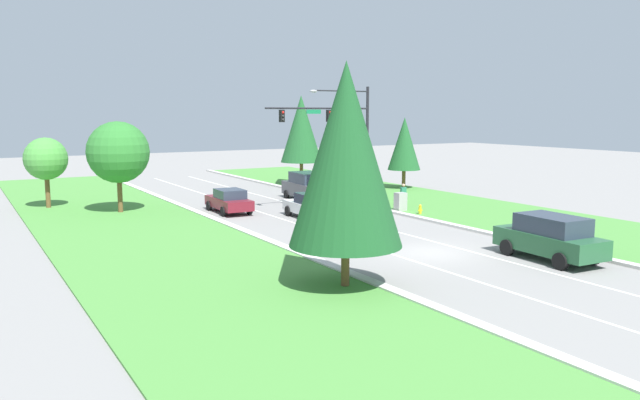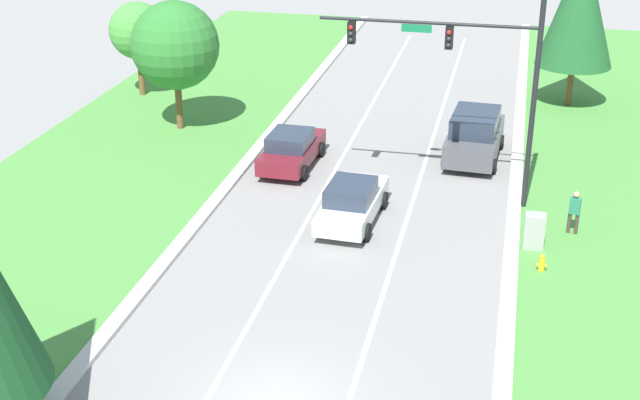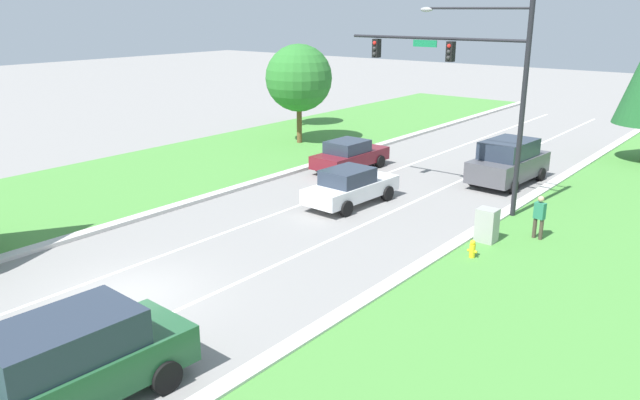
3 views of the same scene
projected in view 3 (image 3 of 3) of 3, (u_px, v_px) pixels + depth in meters
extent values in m
plane|color=gray|center=(128.00, 297.00, 18.23)|extent=(160.00, 160.00, 0.00)
cube|color=beige|center=(270.00, 359.00, 14.86)|extent=(0.50, 90.00, 0.15)
cube|color=beige|center=(30.00, 250.00, 21.56)|extent=(0.50, 90.00, 0.15)
cube|color=white|center=(93.00, 281.00, 19.30)|extent=(0.14, 81.00, 0.01)
cube|color=white|center=(167.00, 315.00, 17.16)|extent=(0.14, 81.00, 0.01)
cylinder|color=black|center=(522.00, 113.00, 23.94)|extent=(0.20, 0.20, 8.42)
cylinder|color=black|center=(434.00, 38.00, 25.51)|extent=(7.95, 0.12, 0.12)
cube|color=#147042|center=(425.00, 43.00, 25.81)|extent=(1.10, 0.04, 0.28)
cylinder|color=black|center=(477.00, 8.00, 24.10)|extent=(4.37, 0.09, 0.09)
ellipsoid|color=gray|center=(427.00, 9.00, 25.41)|extent=(0.56, 0.28, 0.20)
cube|color=black|center=(451.00, 52.00, 25.18)|extent=(0.28, 0.32, 0.80)
sphere|color=red|center=(449.00, 46.00, 24.99)|extent=(0.16, 0.16, 0.16)
sphere|color=#2D2D2D|center=(449.00, 52.00, 25.06)|extent=(0.16, 0.16, 0.16)
sphere|color=#2D2D2D|center=(448.00, 58.00, 25.12)|extent=(0.16, 0.16, 0.16)
cube|color=black|center=(377.00, 48.00, 27.31)|extent=(0.28, 0.32, 0.80)
sphere|color=red|center=(375.00, 43.00, 27.11)|extent=(0.16, 0.16, 0.16)
sphere|color=#2D2D2D|center=(374.00, 48.00, 27.18)|extent=(0.16, 0.16, 0.16)
sphere|color=#2D2D2D|center=(374.00, 54.00, 27.25)|extent=(0.16, 0.16, 0.16)
cube|color=#4C4C51|center=(508.00, 167.00, 29.86)|extent=(2.36, 4.97, 0.99)
cube|color=#283342|center=(509.00, 149.00, 29.51)|extent=(2.04, 3.02, 0.81)
cylinder|color=black|center=(541.00, 174.00, 30.43)|extent=(0.28, 0.65, 0.64)
cylinder|color=black|center=(502.00, 167.00, 31.72)|extent=(0.28, 0.65, 0.64)
cylinder|color=black|center=(513.00, 187.00, 28.28)|extent=(0.28, 0.65, 0.64)
cylinder|color=black|center=(473.00, 179.00, 29.58)|extent=(0.28, 0.65, 0.64)
cube|color=maroon|center=(350.00, 158.00, 32.38)|extent=(1.96, 4.59, 0.66)
cube|color=#283342|center=(347.00, 147.00, 31.99)|extent=(1.71, 2.09, 0.61)
cylinder|color=black|center=(380.00, 161.00, 32.95)|extent=(0.26, 0.65, 0.65)
cylinder|color=black|center=(353.00, 157.00, 34.05)|extent=(0.26, 0.65, 0.65)
cylinder|color=black|center=(347.00, 172.00, 30.90)|extent=(0.26, 0.65, 0.65)
cylinder|color=black|center=(320.00, 166.00, 32.00)|extent=(0.26, 0.65, 0.65)
cube|color=white|center=(352.00, 189.00, 26.68)|extent=(2.00, 4.71, 0.64)
cube|color=#283342|center=(348.00, 176.00, 26.29)|extent=(1.69, 2.16, 0.64)
cylinder|color=black|center=(387.00, 193.00, 27.26)|extent=(0.27, 0.68, 0.66)
cylinder|color=black|center=(356.00, 186.00, 28.35)|extent=(0.27, 0.68, 0.66)
cylinder|color=black|center=(346.00, 208.00, 25.20)|extent=(0.27, 0.68, 0.66)
cylinder|color=black|center=(314.00, 200.00, 26.29)|extent=(0.27, 0.68, 0.66)
cube|color=#235633|center=(73.00, 372.00, 13.01)|extent=(2.32, 5.14, 0.87)
cube|color=#283342|center=(63.00, 339.00, 12.67)|extent=(2.01, 3.12, 0.80)
cylinder|color=black|center=(166.00, 377.00, 13.62)|extent=(0.28, 0.76, 0.75)
cylinder|color=black|center=(116.00, 345.00, 14.89)|extent=(0.28, 0.76, 0.75)
cube|color=#9E9E99|center=(487.00, 226.00, 22.20)|extent=(0.70, 0.60, 1.30)
cylinder|color=#42382D|center=(535.00, 229.00, 22.62)|extent=(0.14, 0.14, 0.84)
cylinder|color=#42382D|center=(541.00, 231.00, 22.44)|extent=(0.14, 0.14, 0.84)
cube|color=#287556|center=(540.00, 211.00, 22.32)|extent=(0.41, 0.29, 0.60)
sphere|color=tan|center=(541.00, 199.00, 22.19)|extent=(0.22, 0.22, 0.22)
cylinder|color=gold|center=(472.00, 252.00, 20.86)|extent=(0.20, 0.20, 0.55)
sphere|color=gold|center=(473.00, 243.00, 20.76)|extent=(0.18, 0.18, 0.18)
cylinder|color=gold|center=(469.00, 250.00, 20.92)|extent=(0.10, 0.09, 0.09)
cylinder|color=gold|center=(476.00, 252.00, 20.78)|extent=(0.10, 0.09, 0.09)
cylinder|color=brown|center=(299.00, 124.00, 38.46)|extent=(0.32, 0.32, 2.53)
sphere|color=#2D752D|center=(299.00, 78.00, 37.64)|extent=(4.04, 4.04, 4.04)
cylinder|color=brown|center=(299.00, 110.00, 44.18)|extent=(0.32, 0.32, 2.38)
sphere|color=#47933D|center=(299.00, 77.00, 43.50)|extent=(2.92, 2.92, 2.92)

